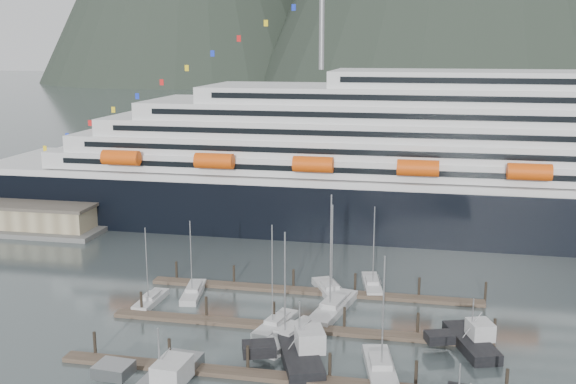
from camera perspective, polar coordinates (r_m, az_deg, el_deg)
name	(u,v)px	position (r m, az deg, el deg)	size (l,w,h in m)	color
ground	(332,343)	(82.57, 3.72, -12.64)	(1600.00, 1600.00, 0.00)	#4B5858
cruise_ship	(534,171)	(132.75, 20.10, 1.67)	(210.00, 30.40, 50.30)	black
warehouse	(3,212)	(145.79, -23.01, -1.60)	(46.00, 20.00, 5.80)	#595956
dock_near	(273,376)	(74.42, -1.26, -15.30)	(48.18, 2.28, 3.20)	#493D2F
dock_mid	(296,327)	(85.91, 0.69, -11.36)	(48.18, 2.28, 3.20)	#493D2F
dock_far	(313,291)	(97.77, 2.13, -8.36)	(48.18, 2.28, 3.20)	#493D2F
sailboat_a	(151,301)	(95.82, -11.54, -9.00)	(2.46, 7.78, 11.37)	#B4B4B4
sailboat_b	(276,325)	(86.33, -1.05, -11.16)	(4.35, 9.26, 14.02)	#B4B4B4
sailboat_c	(290,337)	(82.83, 0.17, -12.19)	(6.83, 11.20, 14.38)	#B4B4B4
sailboat_d	(333,308)	(91.31, 3.83, -9.81)	(5.48, 12.84, 16.82)	#B4B4B4
sailboat_e	(193,292)	(97.76, -8.02, -8.42)	(3.69, 9.14, 11.54)	#B4B4B4
sailboat_f	(330,291)	(97.61, 3.54, -8.33)	(6.41, 9.49, 13.75)	#B4B4B4
sailboat_g	(372,285)	(100.53, 7.12, -7.80)	(3.88, 9.49, 12.81)	#B4B4B4
sailboat_h	(380,369)	(76.17, 7.80, -14.62)	(4.70, 10.26, 14.09)	#B4B4B4
trawler_a	(159,383)	(72.86, -10.88, -15.59)	(10.33, 14.28, 7.73)	gray
trawler_b	(298,353)	(77.81, 0.86, -13.46)	(10.27, 12.57, 7.80)	black
trawler_e	(470,341)	(83.75, 15.17, -12.04)	(8.81, 10.80, 6.65)	black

